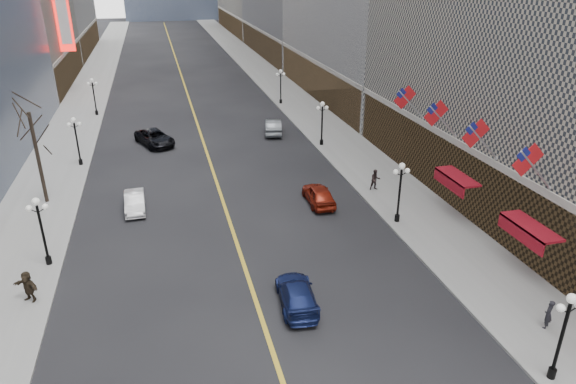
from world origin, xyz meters
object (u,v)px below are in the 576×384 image
car_sb_near (297,294)px  ped_ne_corner (548,314)px  car_nb_mid (135,202)px  streetlamp_east_1 (400,186)px  car_sb_mid (319,194)px  streetlamp_west_3 (94,93)px  car_nb_far (155,138)px  streetlamp_east_3 (281,83)px  car_sb_far (273,126)px  streetlamp_east_2 (322,119)px  streetlamp_east_0 (564,328)px  streetlamp_west_1 (41,225)px  streetlamp_west_2 (76,136)px

car_sb_near → ped_ne_corner: 12.97m
car_nb_mid → ped_ne_corner: bearing=-45.4°
streetlamp_east_1 → car_sb_mid: streetlamp_east_1 is taller
streetlamp_east_1 → car_nb_mid: bearing=159.4°
streetlamp_west_3 → ped_ne_corner: streetlamp_west_3 is taller
streetlamp_west_3 → ped_ne_corner: size_ratio=2.79×
streetlamp_east_1 → streetlamp_west_3: size_ratio=1.00×
car_nb_far → ped_ne_corner: 40.26m
streetlamp_east_3 → car_sb_near: bearing=-102.5°
streetlamp_west_3 → car_sb_far: 23.48m
streetlamp_west_3 → car_nb_far: bearing=-62.9°
streetlamp_east_2 → car_nb_far: bearing=164.7°
car_sb_far → streetlamp_east_0: bearing=107.7°
streetlamp_east_1 → car_sb_mid: size_ratio=0.99×
streetlamp_east_1 → streetlamp_west_1: size_ratio=1.00×
streetlamp_east_2 → streetlamp_west_2: 23.60m
streetlamp_east_0 → streetlamp_east_2: size_ratio=1.00×
car_sb_mid → ped_ne_corner: (6.73, -17.54, 0.18)m
streetlamp_west_3 → car_sb_near: (13.93, -43.70, -2.21)m
streetlamp_east_2 → car_nb_far: size_ratio=0.80×
streetlamp_west_3 → car_sb_mid: 36.79m
streetlamp_east_2 → car_sb_near: streetlamp_east_2 is taller
streetlamp_west_2 → streetlamp_west_3: (0.00, 18.00, 0.00)m
streetlamp_west_3 → ped_ne_corner: (25.79, -48.94, -1.94)m
streetlamp_east_0 → ped_ne_corner: 4.24m
car_nb_far → streetlamp_east_1: bearing=-75.7°
streetlamp_east_2 → streetlamp_west_3: same height
streetlamp_west_1 → streetlamp_west_2: 18.00m
streetlamp_east_0 → streetlamp_west_3: same height
streetlamp_east_1 → streetlamp_east_3: (0.00, 36.00, 0.00)m
streetlamp_east_2 → streetlamp_west_2: size_ratio=1.00×
streetlamp_west_2 → streetlamp_west_1: bearing=-90.0°
streetlamp_west_1 → streetlamp_east_2: bearing=37.3°
streetlamp_west_3 → car_nb_far: streetlamp_west_3 is taller
car_nb_far → streetlamp_west_1: bearing=-129.1°
car_sb_near → streetlamp_east_3: bearing=-97.2°
streetlamp_east_3 → car_sb_mid: (-4.53, -31.39, -2.12)m
streetlamp_east_3 → car_sb_near: size_ratio=0.95×
streetlamp_east_2 → streetlamp_east_3: (0.00, 18.00, 0.00)m
streetlamp_east_2 → car_sb_far: size_ratio=0.91×
streetlamp_west_1 → streetlamp_west_2: bearing=90.0°
streetlamp_east_1 → streetlamp_west_1: 23.60m
streetlamp_west_2 → car_nb_mid: size_ratio=1.09×
streetlamp_east_2 → ped_ne_corner: streetlamp_east_2 is taller
streetlamp_east_3 → car_sb_far: (-3.88, -12.57, -2.08)m
car_nb_mid → car_sb_mid: car_sb_mid is taller
streetlamp_east_0 → ped_ne_corner: bearing=54.4°
car_nb_mid → streetlamp_east_0: bearing=-52.7°
streetlamp_west_1 → car_sb_mid: 19.73m
car_nb_far → car_sb_mid: car_nb_far is taller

